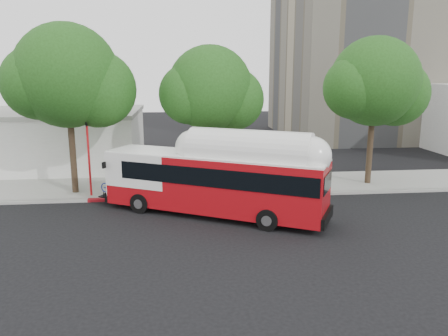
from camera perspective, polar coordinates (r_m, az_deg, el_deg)
The scene contains 10 objects.
ground at distance 21.41m, azimuth 2.16°, elevation -6.75°, with size 120.00×120.00×0.00m, color black.
sidewalk at distance 27.57m, azimuth 0.25°, elevation -2.20°, with size 60.00×5.00×0.15m, color gray.
curb_strip at distance 25.08m, azimuth 0.90°, elevation -3.69°, with size 60.00×0.30×0.15m, color gray.
red_curb_segment at distance 24.90m, azimuth -5.99°, elevation -3.86°, with size 10.00×0.32×0.16m, color maroon.
street_tree_left at distance 26.19m, azimuth -18.74°, elevation 10.84°, with size 6.67×5.80×9.74m.
street_tree_mid at distance 26.20m, azimuth -0.94°, elevation 9.95°, with size 5.75×5.00×8.62m.
street_tree_right at distance 28.69m, azimuth 19.82°, elevation 10.15°, with size 6.21×5.40×9.18m.
low_commercial_bldg at distance 36.11m, azimuth -23.89°, elevation 3.58°, with size 16.20×10.20×4.25m.
transit_bus at distance 21.59m, azimuth -1.18°, elevation -2.00°, with size 11.51×7.47×3.54m.
signal_pole at distance 25.63m, azimuth -17.22°, elevation 1.08°, with size 0.12×0.41×4.37m.
Camera 1 is at (-2.92, -20.02, 7.01)m, focal length 35.00 mm.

